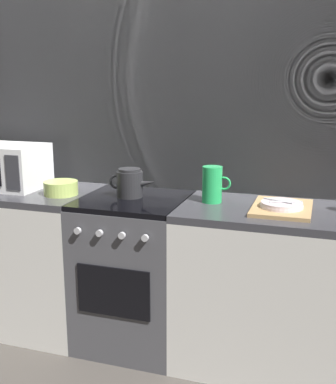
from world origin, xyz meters
TOP-DOWN VIEW (x-y plane):
  - ground_plane at (0.00, 0.00)m, footprint 8.00×8.00m
  - back_wall at (0.00, 0.32)m, footprint 3.60×0.05m
  - counter_left at (-0.90, 0.00)m, footprint 1.20×0.60m
  - stove_unit at (-0.00, -0.00)m, footprint 0.60×0.63m
  - counter_right at (0.90, 0.00)m, footprint 1.20×0.60m
  - microwave at (-0.85, 0.01)m, footprint 0.46×0.35m
  - kettle at (-0.03, 0.02)m, footprint 0.28×0.15m
  - mixing_bowl at (-0.44, -0.06)m, footprint 0.20×0.20m
  - pitcher at (0.45, 0.05)m, footprint 0.16×0.11m
  - dish_pile at (0.84, -0.01)m, footprint 0.30×0.40m

SIDE VIEW (x-z plane):
  - ground_plane at x=0.00m, z-range 0.00..0.00m
  - stove_unit at x=0.00m, z-range 0.00..0.90m
  - counter_left at x=-0.90m, z-range 0.00..0.90m
  - counter_right at x=0.90m, z-range 0.00..0.90m
  - dish_pile at x=0.84m, z-range 0.89..0.95m
  - mixing_bowl at x=-0.44m, z-range 0.90..0.98m
  - kettle at x=-0.03m, z-range 0.90..1.06m
  - pitcher at x=0.45m, z-range 0.90..1.10m
  - microwave at x=-0.85m, z-range 0.90..1.17m
  - back_wall at x=0.00m, z-range 0.00..2.40m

